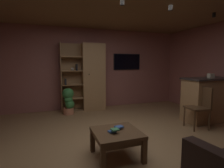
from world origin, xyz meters
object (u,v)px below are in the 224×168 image
Objects in this scene: tissue_box at (211,76)px; table_book_0 at (112,131)px; coffee_table at (117,136)px; wall_mounted_tv at (127,62)px; kitchen_bar_counter at (211,99)px; potted_floor_plant at (69,100)px; table_book_1 at (119,127)px; bookshelf_cabinet at (91,77)px; dining_chair at (200,105)px; table_book_2 at (115,129)px.

table_book_0 is at bearing -163.11° from tissue_box.
wall_mounted_tv is (1.58, 3.14, 1.16)m from coffee_table.
potted_floor_plant is at bearing 152.53° from kitchen_bar_counter.
coffee_table is at bearing -162.87° from tissue_box.
table_book_1 is at bearing -78.83° from potted_floor_plant.
bookshelf_cabinet is 3.11m from dining_chair.
kitchen_bar_counter reaches higher than potted_floor_plant.
bookshelf_cabinet is 2.21× the size of dining_chair.
tissue_box is at bearing -165.94° from kitchen_bar_counter.
dining_chair is (1.93, -2.39, -0.48)m from bookshelf_cabinet.
bookshelf_cabinet is at bearing 128.98° from dining_chair.
dining_chair is 2.84m from wall_mounted_tv.
dining_chair reaches higher than table_book_1.
kitchen_bar_counter is at bearing 17.82° from table_book_2.
table_book_0 is at bearing -171.90° from coffee_table.
tissue_box is 0.17× the size of coffee_table.
table_book_0 is 0.17m from table_book_1.
tissue_box reaches higher than dining_chair.
kitchen_bar_counter is 13.90× the size of table_book_0.
coffee_table is 0.73× the size of wall_mounted_tv.
tissue_box reaches higher than table_book_2.
table_book_1 is at bearing 46.79° from coffee_table.
coffee_table is at bearing -116.76° from wall_mounted_tv.
table_book_1 is 0.17× the size of potted_floor_plant.
potted_floor_plant is (-0.39, 2.70, -0.07)m from table_book_2.
table_book_1 is at bearing 47.93° from table_book_2.
kitchen_bar_counter is 2.78m from wall_mounted_tv.
tissue_box reaches higher than potted_floor_plant.
table_book_1 is (0.15, 0.08, 0.02)m from table_book_0.
table_book_0 is 0.07m from table_book_2.
wall_mounted_tv is (1.32, 0.21, 0.48)m from bookshelf_cabinet.
potted_floor_plant is at bearing 151.56° from tissue_box.
table_book_0 is 0.14× the size of potted_floor_plant.
bookshelf_cabinet is 2.71× the size of potted_floor_plant.
table_book_0 is (-0.08, -0.01, 0.09)m from coffee_table.
wall_mounted_tv is at bearing 63.24° from coffee_table.
table_book_2 is (-0.05, -0.06, 0.14)m from coffee_table.
bookshelf_cabinet is 1.42m from wall_mounted_tv.
dining_chair reaches higher than potted_floor_plant.
bookshelf_cabinet is 18.79× the size of table_book_0.
tissue_box reaches higher than table_book_0.
table_book_2 is at bearing -61.38° from table_book_0.
table_book_0 reaches higher than coffee_table.
table_book_0 is at bearing -163.19° from kitchen_bar_counter.
coffee_table is 0.12m from table_book_0.
wall_mounted_tv is at bearing 63.70° from table_book_1.
table_book_1 is (0.07, 0.07, 0.12)m from coffee_table.
bookshelf_cabinet is at bearing 142.43° from kitchen_bar_counter.
tissue_box is at bearing 17.94° from table_book_2.
table_book_0 is (-2.99, -0.90, -0.12)m from kitchen_bar_counter.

